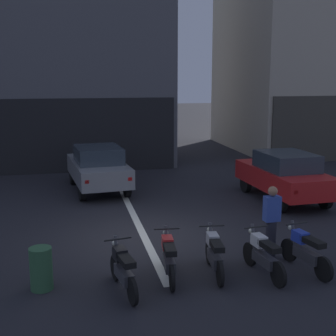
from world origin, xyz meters
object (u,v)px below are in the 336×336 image
object	(u,v)px
car_grey_crossing_near	(98,167)
car_silver_down_street	(128,142)
motorcycle_black_row_leftmost	(123,269)
motorcycle_red_row_left_mid	(168,257)
trash_bin	(41,269)
motorcycle_blue_row_rightmost	(305,250)
motorcycle_white_row_right_mid	(263,255)
motorcycle_silver_row_centre	(214,253)
car_red_parked_kerbside	(284,174)
person_by_motorcycles	(271,221)

from	to	relation	value
car_grey_crossing_near	car_silver_down_street	world-z (taller)	same
motorcycle_black_row_leftmost	motorcycle_red_row_left_mid	bearing A→B (deg)	22.41
car_silver_down_street	trash_bin	size ratio (longest dim) A/B	5.02
car_silver_down_street	motorcycle_blue_row_rightmost	bearing A→B (deg)	-82.22
motorcycle_white_row_right_mid	car_silver_down_street	bearing A→B (deg)	93.87
motorcycle_silver_row_centre	motorcycle_blue_row_rightmost	bearing A→B (deg)	-6.82
motorcycle_black_row_leftmost	motorcycle_red_row_left_mid	world-z (taller)	same
trash_bin	motorcycle_red_row_left_mid	bearing A→B (deg)	-0.52
car_red_parked_kerbside	motorcycle_silver_row_centre	size ratio (longest dim) A/B	2.50
car_silver_down_street	trash_bin	world-z (taller)	car_silver_down_street
motorcycle_black_row_leftmost	car_silver_down_street	bearing A→B (deg)	82.21
car_red_parked_kerbside	trash_bin	size ratio (longest dim) A/B	4.91
car_silver_down_street	trash_bin	bearing A→B (deg)	-104.12
car_silver_down_street	car_red_parked_kerbside	bearing A→B (deg)	-65.02
motorcycle_black_row_leftmost	motorcycle_silver_row_centre	world-z (taller)	same
motorcycle_white_row_right_mid	motorcycle_blue_row_rightmost	distance (m)	0.98
motorcycle_black_row_leftmost	motorcycle_blue_row_rightmost	bearing A→B (deg)	2.40
motorcycle_white_row_right_mid	motorcycle_blue_row_rightmost	bearing A→B (deg)	2.52
motorcycle_red_row_left_mid	person_by_motorcycles	xyz separation A→B (m)	(2.55, 0.65, 0.40)
motorcycle_black_row_leftmost	motorcycle_white_row_right_mid	xyz separation A→B (m)	(2.95, 0.12, 0.00)
person_by_motorcycles	car_red_parked_kerbside	bearing A→B (deg)	60.89
motorcycle_black_row_leftmost	motorcycle_red_row_left_mid	distance (m)	1.07
car_red_parked_kerbside	car_grey_crossing_near	bearing A→B (deg)	155.90
car_red_parked_kerbside	motorcycle_blue_row_rightmost	world-z (taller)	car_red_parked_kerbside
motorcycle_red_row_left_mid	trash_bin	size ratio (longest dim) A/B	1.96
motorcycle_silver_row_centre	motorcycle_blue_row_rightmost	world-z (taller)	same
motorcycle_red_row_left_mid	trash_bin	bearing A→B (deg)	179.48
motorcycle_red_row_left_mid	motorcycle_silver_row_centre	size ratio (longest dim) A/B	1.00
car_silver_down_street	motorcycle_red_row_left_mid	size ratio (longest dim) A/B	2.56
car_red_parked_kerbside	motorcycle_black_row_leftmost	distance (m)	8.30
motorcycle_silver_row_centre	car_silver_down_street	bearing A→B (deg)	89.96
motorcycle_silver_row_centre	trash_bin	distance (m)	3.52
car_red_parked_kerbside	trash_bin	world-z (taller)	car_red_parked_kerbside
car_grey_crossing_near	motorcycle_red_row_left_mid	bearing A→B (deg)	-83.46
car_red_parked_kerbside	motorcycle_silver_row_centre	xyz separation A→B (m)	(-4.12, -5.23, -0.43)
motorcycle_black_row_leftmost	trash_bin	bearing A→B (deg)	164.48
motorcycle_red_row_left_mid	motorcycle_blue_row_rightmost	distance (m)	2.95
car_silver_down_street	motorcycle_silver_row_centre	xyz separation A→B (m)	(-0.01, -14.05, -0.43)
person_by_motorcycles	car_silver_down_street	bearing A→B (deg)	96.65
motorcycle_black_row_leftmost	motorcycle_white_row_right_mid	size ratio (longest dim) A/B	0.99
car_grey_crossing_near	motorcycle_blue_row_rightmost	bearing A→B (deg)	-64.72
motorcycle_silver_row_centre	motorcycle_white_row_right_mid	bearing A→B (deg)	-15.83
car_red_parked_kerbside	motorcycle_silver_row_centre	world-z (taller)	car_red_parked_kerbside
car_grey_crossing_near	motorcycle_black_row_leftmost	size ratio (longest dim) A/B	2.57
person_by_motorcycles	motorcycle_silver_row_centre	bearing A→B (deg)	-157.32
car_silver_down_street	motorcycle_silver_row_centre	bearing A→B (deg)	-90.04
car_silver_down_street	person_by_motorcycles	size ratio (longest dim) A/B	2.55
motorcycle_white_row_right_mid	motorcycle_red_row_left_mid	bearing A→B (deg)	171.72
car_silver_down_street	motorcycle_silver_row_centre	distance (m)	14.06
car_grey_crossing_near	trash_bin	distance (m)	8.07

